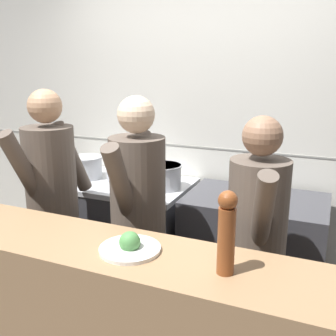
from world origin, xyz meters
TOP-DOWN VIEW (x-y plane):
  - wall_back_tiled at (0.00, 1.46)m, footprint 8.00×0.06m
  - oven_range at (-0.57, 1.06)m, footprint 1.10×0.71m
  - prep_counter at (0.52, 1.06)m, footprint 0.99×0.65m
  - pass_counter at (-0.04, -0.22)m, footprint 3.01×0.45m
  - stock_pot at (-0.91, 1.05)m, footprint 0.27×0.27m
  - sauce_pot at (-0.59, 1.08)m, footprint 0.26×0.26m
  - braising_pot at (-0.20, 1.04)m, footprint 0.29×0.29m
  - plated_dish_appetiser at (0.20, -0.22)m, footprint 0.28×0.28m
  - pepper_mill at (0.64, -0.24)m, footprint 0.08×0.08m
  - chef_head_cook at (-0.74, 0.39)m, footprint 0.39×0.73m
  - chef_sous at (-0.07, 0.37)m, footprint 0.34×0.72m
  - chef_line at (0.65, 0.37)m, footprint 0.40×0.68m

SIDE VIEW (x-z plane):
  - oven_range at x=-0.57m, z-range 0.00..0.89m
  - prep_counter at x=0.52m, z-range 0.00..0.90m
  - pass_counter at x=-0.04m, z-range 0.00..1.02m
  - chef_line at x=0.65m, z-range 0.09..1.67m
  - chef_sous at x=-0.07m, z-range 0.09..1.75m
  - chef_head_cook at x=-0.74m, z-range 0.09..1.77m
  - sauce_pot at x=-0.59m, z-range 0.89..1.07m
  - stock_pot at x=-0.91m, z-range 0.89..1.07m
  - braising_pot at x=-0.20m, z-range 0.89..1.08m
  - plated_dish_appetiser at x=0.20m, z-range 0.99..1.09m
  - pepper_mill at x=0.64m, z-range 1.03..1.37m
  - wall_back_tiled at x=0.00m, z-range 0.00..2.60m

